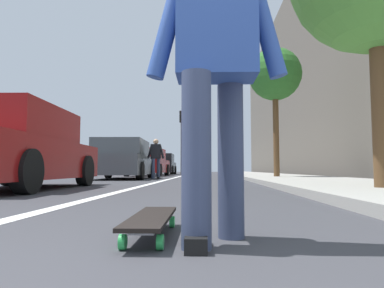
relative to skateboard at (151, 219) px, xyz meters
name	(u,v)px	position (x,y,z in m)	size (l,w,h in m)	color
ground_plane	(197,181)	(8.61, 0.02, -0.09)	(80.00, 80.00, 0.00)	#38383D
lane_stripe_white	(184,175)	(18.61, 1.12, -0.09)	(52.00, 0.16, 0.01)	silver
sidewalk_curb	(262,175)	(16.61, -3.15, -0.04)	(52.00, 3.20, 0.11)	#9E9B93
building_facade	(298,82)	(20.61, -6.21, 6.01)	(40.00, 1.20, 12.22)	#60584E
skateboard	(151,219)	(0.00, 0.00, 0.00)	(0.84, 0.21, 0.11)	green
skater_person	(215,56)	(-0.15, -0.35, 0.84)	(0.46, 0.72, 1.64)	#384260
parked_car_near	(16,150)	(4.24, 3.20, 0.63)	(4.25, 2.00, 1.49)	maroon
parked_car_mid	(122,160)	(11.08, 2.96, 0.61)	(4.61, 2.15, 1.47)	#4C5156
parked_car_far	(148,163)	(16.91, 3.01, 0.62)	(4.23, 2.02, 1.49)	maroon
parked_car_end	(162,165)	(22.78, 3.01, 0.61)	(4.18, 1.90, 1.47)	black
traffic_light	(182,131)	(21.60, 1.52, 2.94)	(0.33, 0.28, 4.40)	#2D2D2D
street_tree_mid	(275,75)	(10.51, -2.75, 3.68)	(1.91, 1.91, 4.77)	brown
pedestrian_distant	(156,156)	(11.33, 1.72, 0.79)	(0.43, 0.67, 1.54)	#384260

